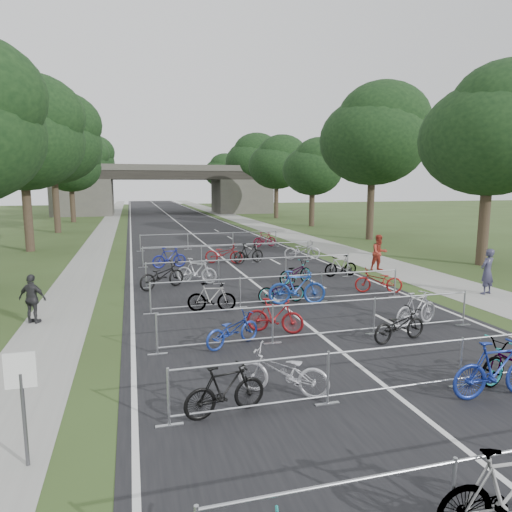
# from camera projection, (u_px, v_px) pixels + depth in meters

# --- Properties ---
(road) EXTENTS (11.00, 140.00, 0.01)m
(road) POSITION_uv_depth(u_px,v_px,m) (176.00, 221.00, 53.58)
(road) COLOR black
(road) RESTS_ON ground
(sidewalk_right) EXTENTS (3.00, 140.00, 0.01)m
(sidewalk_right) POSITION_uv_depth(u_px,v_px,m) (242.00, 220.00, 55.67)
(sidewalk_right) COLOR gray
(sidewalk_right) RESTS_ON ground
(sidewalk_left) EXTENTS (2.00, 140.00, 0.01)m
(sidewalk_left) POSITION_uv_depth(u_px,v_px,m) (109.00, 223.00, 51.62)
(sidewalk_left) COLOR gray
(sidewalk_left) RESTS_ON ground
(lane_markings) EXTENTS (0.12, 140.00, 0.00)m
(lane_markings) POSITION_uv_depth(u_px,v_px,m) (176.00, 221.00, 53.58)
(lane_markings) COLOR silver
(lane_markings) RESTS_ON ground
(overpass_bridge) EXTENTS (31.00, 8.00, 7.05)m
(overpass_bridge) POSITION_uv_depth(u_px,v_px,m) (166.00, 190.00, 67.32)
(overpass_bridge) COLOR #4B4942
(overpass_bridge) RESTS_ON ground
(park_sign) EXTENTS (0.45, 0.06, 1.83)m
(park_sign) POSITION_uv_depth(u_px,v_px,m) (22.00, 388.00, 6.83)
(park_sign) COLOR #4C4C51
(park_sign) RESTS_ON ground
(tree_right_0) EXTENTS (7.17, 7.17, 10.93)m
(tree_right_0) POSITION_uv_depth(u_px,v_px,m) (494.00, 133.00, 23.47)
(tree_right_0) COLOR #33261C
(tree_right_0) RESTS_ON ground
(tree_left_1) EXTENTS (7.56, 7.56, 11.53)m
(tree_left_1) POSITION_uv_depth(u_px,v_px,m) (23.00, 136.00, 28.44)
(tree_left_1) COLOR #33261C
(tree_left_1) RESTS_ON ground
(tree_right_1) EXTENTS (8.18, 8.18, 12.47)m
(tree_right_1) POSITION_uv_depth(u_px,v_px,m) (375.00, 137.00, 34.75)
(tree_right_1) COLOR #33261C
(tree_right_1) RESTS_ON ground
(tree_left_2) EXTENTS (8.40, 8.40, 12.81)m
(tree_left_2) POSITION_uv_depth(u_px,v_px,m) (53.00, 140.00, 39.74)
(tree_left_2) COLOR #33261C
(tree_left_2) RESTS_ON ground
(tree_right_2) EXTENTS (6.16, 6.16, 9.39)m
(tree_right_2) POSITION_uv_depth(u_px,v_px,m) (314.00, 168.00, 46.49)
(tree_right_2) COLOR #33261C
(tree_right_2) RESTS_ON ground
(tree_left_3) EXTENTS (6.72, 6.72, 10.25)m
(tree_left_3) POSITION_uv_depth(u_px,v_px,m) (71.00, 165.00, 51.43)
(tree_left_3) COLOR #33261C
(tree_left_3) RESTS_ON ground
(tree_right_3) EXTENTS (7.17, 7.17, 10.93)m
(tree_right_3) POSITION_uv_depth(u_px,v_px,m) (277.00, 163.00, 57.77)
(tree_right_3) COLOR #33261C
(tree_right_3) RESTS_ON ground
(tree_left_4) EXTENTS (7.56, 7.56, 11.53)m
(tree_left_4) POSITION_uv_depth(u_px,v_px,m) (81.00, 162.00, 62.73)
(tree_left_4) COLOR #33261C
(tree_left_4) RESTS_ON ground
(tree_right_4) EXTENTS (8.18, 8.18, 12.47)m
(tree_right_4) POSITION_uv_depth(u_px,v_px,m) (253.00, 160.00, 69.05)
(tree_right_4) COLOR #33261C
(tree_right_4) RESTS_ON ground
(tree_left_5) EXTENTS (8.40, 8.40, 12.81)m
(tree_left_5) POSITION_uv_depth(u_px,v_px,m) (88.00, 161.00, 74.04)
(tree_left_5) COLOR #33261C
(tree_left_5) RESTS_ON ground
(tree_right_5) EXTENTS (6.16, 6.16, 9.39)m
(tree_right_5) POSITION_uv_depth(u_px,v_px,m) (236.00, 175.00, 80.78)
(tree_right_5) COLOR #33261C
(tree_right_5) RESTS_ON ground
(tree_left_6) EXTENTS (6.72, 6.72, 10.25)m
(tree_left_6) POSITION_uv_depth(u_px,v_px,m) (94.00, 173.00, 85.72)
(tree_left_6) COLOR #33261C
(tree_left_6) RESTS_ON ground
(tree_right_6) EXTENTS (7.17, 7.17, 10.93)m
(tree_right_6) POSITION_uv_depth(u_px,v_px,m) (222.00, 171.00, 92.06)
(tree_right_6) COLOR #33261C
(tree_right_6) RESTS_ON ground
(barrier_row_1) EXTENTS (9.70, 0.08, 1.10)m
(barrier_row_1) POSITION_uv_depth(u_px,v_px,m) (397.00, 370.00, 9.29)
(barrier_row_1) COLOR #A2A5AA
(barrier_row_1) RESTS_ON ground
(barrier_row_2) EXTENTS (9.70, 0.08, 1.10)m
(barrier_row_2) POSITION_uv_depth(u_px,v_px,m) (325.00, 320.00, 12.72)
(barrier_row_2) COLOR #A2A5AA
(barrier_row_2) RESTS_ON ground
(barrier_row_3) EXTENTS (9.70, 0.08, 1.10)m
(barrier_row_3) POSITION_uv_depth(u_px,v_px,m) (282.00, 290.00, 16.34)
(barrier_row_3) COLOR #A2A5AA
(barrier_row_3) RESTS_ON ground
(barrier_row_4) EXTENTS (9.70, 0.08, 1.10)m
(barrier_row_4) POSITION_uv_depth(u_px,v_px,m) (253.00, 270.00, 20.15)
(barrier_row_4) COLOR #A2A5AA
(barrier_row_4) RESTS_ON ground
(barrier_row_5) EXTENTS (9.70, 0.08, 1.10)m
(barrier_row_5) POSITION_uv_depth(u_px,v_px,m) (229.00, 254.00, 24.92)
(barrier_row_5) COLOR #A2A5AA
(barrier_row_5) RESTS_ON ground
(barrier_row_6) EXTENTS (9.70, 0.08, 1.10)m
(barrier_row_6) POSITION_uv_depth(u_px,v_px,m) (211.00, 241.00, 30.63)
(barrier_row_6) COLOR #A2A5AA
(barrier_row_6) RESTS_ON ground
(bike_1) EXTENTS (1.99, 0.70, 1.17)m
(bike_1) POSITION_uv_depth(u_px,v_px,m) (509.00, 492.00, 5.55)
(bike_1) COLOR #A2A5AA
(bike_1) RESTS_ON ground
(bike_4) EXTENTS (1.69, 0.79, 0.98)m
(bike_4) POSITION_uv_depth(u_px,v_px,m) (225.00, 390.00, 8.50)
(bike_4) COLOR black
(bike_4) RESTS_ON ground
(bike_5) EXTENTS (1.99, 1.56, 1.01)m
(bike_5) POSITION_uv_depth(u_px,v_px,m) (283.00, 372.00, 9.29)
(bike_5) COLOR #BAB9C2
(bike_5) RESTS_ON ground
(bike_6) EXTENTS (2.02, 0.65, 1.20)m
(bike_6) POSITION_uv_depth(u_px,v_px,m) (497.00, 370.00, 9.17)
(bike_6) COLOR navy
(bike_6) RESTS_ON ground
(bike_8) EXTENTS (1.82, 1.30, 0.91)m
(bike_8) POSITION_uv_depth(u_px,v_px,m) (232.00, 330.00, 12.15)
(bike_8) COLOR navy
(bike_8) RESTS_ON ground
(bike_9) EXTENTS (1.71, 1.24, 1.02)m
(bike_9) POSITION_uv_depth(u_px,v_px,m) (275.00, 316.00, 13.23)
(bike_9) COLOR maroon
(bike_9) RESTS_ON ground
(bike_10) EXTENTS (1.84, 0.94, 0.92)m
(bike_10) POSITION_uv_depth(u_px,v_px,m) (399.00, 325.00, 12.51)
(bike_10) COLOR black
(bike_10) RESTS_ON ground
(bike_11) EXTENTS (1.85, 1.00, 1.07)m
(bike_11) POSITION_uv_depth(u_px,v_px,m) (416.00, 309.00, 13.88)
(bike_11) COLOR #A0A0A7
(bike_11) RESTS_ON ground
(bike_12) EXTENTS (1.71, 0.80, 0.99)m
(bike_12) POSITION_uv_depth(u_px,v_px,m) (212.00, 297.00, 15.48)
(bike_12) COLOR #A2A5AA
(bike_12) RESTS_ON ground
(bike_13) EXTENTS (1.77, 0.62, 0.93)m
(bike_13) POSITION_uv_depth(u_px,v_px,m) (281.00, 290.00, 16.66)
(bike_13) COLOR #A2A5AA
(bike_13) RESTS_ON ground
(bike_14) EXTENTS (2.15, 0.96, 1.25)m
(bike_14) POSITION_uv_depth(u_px,v_px,m) (297.00, 288.00, 16.35)
(bike_14) COLOR #1A3C93
(bike_14) RESTS_ON ground
(bike_15) EXTENTS (1.97, 1.26, 0.98)m
(bike_15) POSITION_uv_depth(u_px,v_px,m) (379.00, 281.00, 18.13)
(bike_15) COLOR maroon
(bike_15) RESTS_ON ground
(bike_16) EXTENTS (2.21, 1.71, 1.11)m
(bike_16) POSITION_uv_depth(u_px,v_px,m) (162.00, 276.00, 18.87)
(bike_16) COLOR black
(bike_16) RESTS_ON ground
(bike_17) EXTENTS (1.87, 1.32, 1.11)m
(bike_17) POSITION_uv_depth(u_px,v_px,m) (197.00, 271.00, 19.87)
(bike_17) COLOR silver
(bike_17) RESTS_ON ground
(bike_18) EXTENTS (1.95, 1.35, 0.97)m
(bike_18) POSITION_uv_depth(u_px,v_px,m) (295.00, 272.00, 19.93)
(bike_18) COLOR #A2A5AA
(bike_18) RESTS_ON ground
(bike_19) EXTENTS (1.68, 0.55, 1.00)m
(bike_19) POSITION_uv_depth(u_px,v_px,m) (341.00, 266.00, 21.39)
(bike_19) COLOR #A2A5AA
(bike_19) RESTS_ON ground
(bike_20) EXTENTS (1.84, 0.80, 1.07)m
(bike_20) POSITION_uv_depth(u_px,v_px,m) (169.00, 258.00, 23.62)
(bike_20) COLOR navy
(bike_20) RESTS_ON ground
(bike_21) EXTENTS (2.20, 1.45, 1.09)m
(bike_21) POSITION_uv_depth(u_px,v_px,m) (224.00, 254.00, 24.91)
(bike_21) COLOR maroon
(bike_21) RESTS_ON ground
(bike_22) EXTENTS (1.93, 1.02, 1.12)m
(bike_22) POSITION_uv_depth(u_px,v_px,m) (249.00, 253.00, 24.96)
(bike_22) COLOR black
(bike_22) RESTS_ON ground
(bike_23) EXTENTS (2.18, 1.04, 1.10)m
(bike_23) POSITION_uv_depth(u_px,v_px,m) (302.00, 250.00, 26.16)
(bike_23) COLOR gray
(bike_23) RESTS_ON ground
(bike_27) EXTENTS (1.76, 0.75, 1.03)m
(bike_27) POSITION_uv_depth(u_px,v_px,m) (265.00, 240.00, 31.58)
(bike_27) COLOR maroon
(bike_27) RESTS_ON ground
(pedestrian_a) EXTENTS (0.76, 0.60, 1.81)m
(pedestrian_a) POSITION_uv_depth(u_px,v_px,m) (487.00, 272.00, 17.88)
(pedestrian_a) COLOR #2F2F46
(pedestrian_a) RESTS_ON ground
(pedestrian_b) EXTENTS (0.92, 0.75, 1.81)m
(pedestrian_b) POSITION_uv_depth(u_px,v_px,m) (379.00, 253.00, 22.79)
(pedestrian_b) COLOR #9C3022
(pedestrian_b) RESTS_ON ground
(pedestrian_c) EXTENTS (0.98, 0.73, 1.55)m
(pedestrian_c) POSITION_uv_depth(u_px,v_px,m) (33.00, 299.00, 14.12)
(pedestrian_c) COLOR #29292B
(pedestrian_c) RESTS_ON ground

